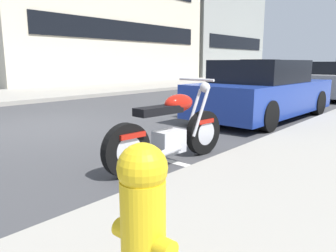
{
  "coord_description": "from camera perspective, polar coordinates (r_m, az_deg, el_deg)",
  "views": [
    {
      "loc": [
        -3.26,
        -6.35,
        1.34
      ],
      "look_at": [
        0.02,
        -3.5,
        0.49
      ],
      "focal_mm": 34.82,
      "sensor_mm": 36.0,
      "label": 1
    }
  ],
  "objects": [
    {
      "name": "fire_hydrant",
      "position": [
        1.63,
        -4.37,
        -16.52
      ],
      "size": [
        0.24,
        0.36,
        0.84
      ],
      "color": "gold",
      "rests_on": "sidewalk_near_curb"
    },
    {
      "name": "parked_car_far_down_curb",
      "position": [
        8.16,
        16.26,
        5.8
      ],
      "size": [
        4.36,
        1.92,
        1.39
      ],
      "rotation": [
        0.0,
        0.0,
        -0.03
      ],
      "color": "navy",
      "rests_on": "ground"
    },
    {
      "name": "sidewalk_far_curb",
      "position": [
        20.0,
        0.83,
        7.45
      ],
      "size": [
        120.0,
        5.0,
        0.14
      ],
      "primitive_type": "cube",
      "color": "gray",
      "rests_on": "ground"
    },
    {
      "name": "parked_motorcycle",
      "position": [
        4.3,
        0.43,
        -1.09
      ],
      "size": [
        2.05,
        0.62,
        1.12
      ],
      "rotation": [
        0.0,
        0.0,
        -0.09
      ],
      "color": "black",
      "rests_on": "ground"
    },
    {
      "name": "car_opposite_curb",
      "position": [
        22.48,
        15.51,
        9.12
      ],
      "size": [
        4.35,
        2.04,
        1.53
      ],
      "rotation": [
        0.0,
        0.0,
        3.09
      ],
      "color": "#AD1919",
      "rests_on": "ground"
    },
    {
      "name": "ground_plane",
      "position": [
        7.26,
        -21.45,
        -0.31
      ],
      "size": [
        260.0,
        260.0,
        0.0
      ],
      "primitive_type": "plane",
      "color": "#3D3D3F"
    },
    {
      "name": "parking_stall_stripe",
      "position": [
        4.58,
        -0.87,
        -5.85
      ],
      "size": [
        0.12,
        2.2,
        0.01
      ],
      "primitive_type": "cube",
      "color": "silver",
      "rests_on": "ground"
    },
    {
      "name": "townhouse_behind_pole",
      "position": [
        33.75,
        5.53,
        20.7
      ],
      "size": [
        10.62,
        8.58,
        14.01
      ],
      "color": "#939993",
      "rests_on": "ground"
    }
  ]
}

